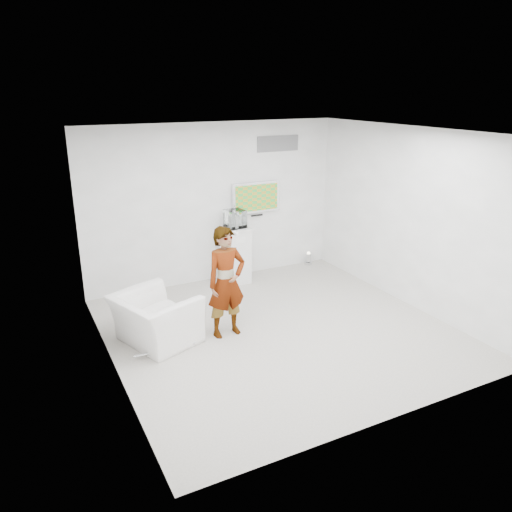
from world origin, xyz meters
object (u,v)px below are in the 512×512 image
(armchair, at_px, (156,319))
(floor_uplight, at_px, (308,258))
(pedestal, at_px, (236,255))
(tv, at_px, (256,197))
(person, at_px, (226,282))

(armchair, distance_m, floor_uplight, 4.29)
(pedestal, xyz_separation_m, floor_uplight, (1.79, 0.19, -0.41))
(tv, xyz_separation_m, armchair, (-2.64, -1.96, -1.18))
(armchair, xyz_separation_m, floor_uplight, (3.85, 1.87, -0.24))
(person, bearing_deg, armchair, 161.99)
(tv, bearing_deg, floor_uplight, -4.27)
(pedestal, bearing_deg, person, -118.18)
(armchair, bearing_deg, pedestal, -70.68)
(person, bearing_deg, tv, 49.10)
(floor_uplight, bearing_deg, tv, 175.73)
(person, bearing_deg, floor_uplight, 32.10)
(person, height_order, pedestal, person)
(pedestal, bearing_deg, tv, 25.82)
(tv, distance_m, person, 2.82)
(armchair, relative_size, pedestal, 1.05)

